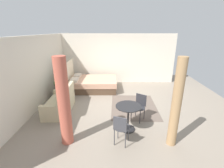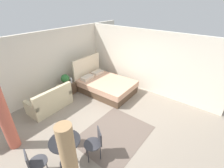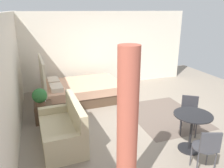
{
  "view_description": "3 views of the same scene",
  "coord_description": "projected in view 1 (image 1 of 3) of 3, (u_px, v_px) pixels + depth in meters",
  "views": [
    {
      "loc": [
        -5.72,
        0.1,
        2.74
      ],
      "look_at": [
        0.21,
        0.25,
        0.69
      ],
      "focal_mm": 25.24,
      "sensor_mm": 36.0,
      "label": 1
    },
    {
      "loc": [
        -3.17,
        -2.7,
        3.58
      ],
      "look_at": [
        0.64,
        0.31,
        0.99
      ],
      "focal_mm": 25.69,
      "sensor_mm": 36.0,
      "label": 2
    },
    {
      "loc": [
        -4.87,
        2.41,
        2.62
      ],
      "look_at": [
        -0.2,
        0.8,
        0.96
      ],
      "focal_mm": 35.8,
      "sensor_mm": 36.0,
      "label": 3
    }
  ],
  "objects": [
    {
      "name": "wall_right",
      "position": [
        118.0,
        59.0,
        8.37
      ],
      "size": [
        0.12,
        5.94,
        2.57
      ],
      "primitive_type": "cube",
      "color": "silver",
      "rests_on": "ground"
    },
    {
      "name": "balcony_table",
      "position": [
        128.0,
        113.0,
        4.41
      ],
      "size": [
        0.72,
        0.72,
        0.76
      ],
      "color": "black",
      "rests_on": "ground"
    },
    {
      "name": "cafe_chair_near_couch",
      "position": [
        121.0,
        127.0,
        3.79
      ],
      "size": [
        0.51,
        0.51,
        0.84
      ],
      "color": "#3F3F44",
      "rests_on": "ground"
    },
    {
      "name": "ground_plane",
      "position": [
        118.0,
        102.0,
        6.3
      ],
      "size": [
        8.27,
        8.94,
        0.02
      ],
      "primitive_type": "cube",
      "color": "gray"
    },
    {
      "name": "couch",
      "position": [
        61.0,
        104.0,
        5.52
      ],
      "size": [
        1.52,
        0.82,
        0.89
      ],
      "color": "beige",
      "rests_on": "ground"
    },
    {
      "name": "cafe_chair_near_window",
      "position": [
        139.0,
        105.0,
        4.97
      ],
      "size": [
        0.6,
        0.6,
        0.82
      ],
      "color": "#2D2D33",
      "rests_on": "ground"
    },
    {
      "name": "area_rug",
      "position": [
        134.0,
        106.0,
        5.94
      ],
      "size": [
        2.08,
        1.66,
        0.01
      ],
      "primitive_type": "cube",
      "color": "#66564C",
      "rests_on": "ground"
    },
    {
      "name": "vase",
      "position": [
        62.0,
        84.0,
        6.6
      ],
      "size": [
        0.09,
        0.09,
        0.21
      ],
      "color": "silver",
      "rests_on": "nightstand"
    },
    {
      "name": "curtain_right",
      "position": [
        64.0,
        103.0,
        3.71
      ],
      "size": [
        0.29,
        0.29,
        2.21
      ],
      "color": "#C15B47",
      "rests_on": "ground"
    },
    {
      "name": "bed",
      "position": [
        91.0,
        83.0,
        7.54
      ],
      "size": [
        1.65,
        2.3,
        1.37
      ],
      "color": "brown",
      "rests_on": "ground"
    },
    {
      "name": "nightstand",
      "position": [
        61.0,
        93.0,
        6.6
      ],
      "size": [
        0.45,
        0.41,
        0.46
      ],
      "color": "brown",
      "rests_on": "ground"
    },
    {
      "name": "potted_plant",
      "position": [
        58.0,
        83.0,
        6.35
      ],
      "size": [
        0.34,
        0.34,
        0.42
      ],
      "color": "brown",
      "rests_on": "nightstand"
    },
    {
      "name": "wall_back",
      "position": [
        40.0,
        70.0,
        5.95
      ],
      "size": [
        8.27,
        0.12,
        2.57
      ],
      "primitive_type": "cube",
      "color": "silver",
      "rests_on": "ground"
    },
    {
      "name": "curtain_left",
      "position": [
        176.0,
        104.0,
        3.65
      ],
      "size": [
        0.22,
        0.22,
        2.21
      ],
      "color": "tan",
      "rests_on": "ground"
    }
  ]
}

